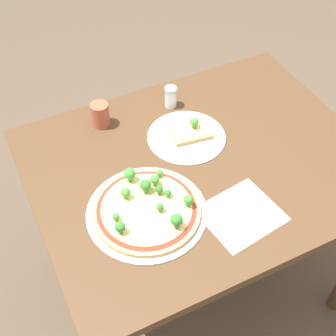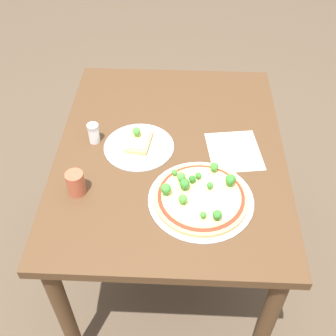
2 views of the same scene
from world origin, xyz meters
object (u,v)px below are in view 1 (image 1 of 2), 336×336
(dining_table, at_px, (200,183))
(drinking_cup, at_px, (100,115))
(pizza_tray_slice, at_px, (189,135))
(condiment_shaker, at_px, (171,97))
(pizza_tray_whole, at_px, (147,209))

(dining_table, bearing_deg, drinking_cup, -53.74)
(dining_table, xyz_separation_m, drinking_cup, (0.23, -0.31, 0.15))
(pizza_tray_slice, height_order, condiment_shaker, condiment_shaker)
(dining_table, xyz_separation_m, pizza_tray_slice, (-0.02, -0.12, 0.12))
(pizza_tray_slice, distance_m, drinking_cup, 0.31)
(drinking_cup, distance_m, condiment_shaker, 0.27)
(drinking_cup, height_order, condiment_shaker, drinking_cup)
(dining_table, height_order, drinking_cup, drinking_cup)
(pizza_tray_whole, bearing_deg, dining_table, -155.67)
(pizza_tray_slice, relative_size, drinking_cup, 3.04)
(pizza_tray_whole, bearing_deg, condiment_shaker, -124.42)
(dining_table, xyz_separation_m, condiment_shaker, (-0.03, -0.30, 0.15))
(condiment_shaker, bearing_deg, drinking_cup, -3.47)
(pizza_tray_whole, relative_size, pizza_tray_slice, 1.34)
(drinking_cup, bearing_deg, dining_table, 126.26)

